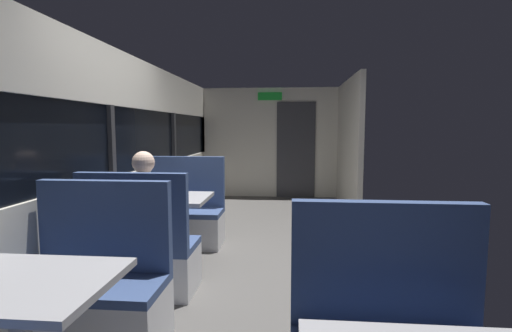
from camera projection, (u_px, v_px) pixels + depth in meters
The scene contains 11 objects.
ground_plane at pixel (249, 271), 3.86m from camera, with size 3.30×9.20×0.02m, color #514F4C.
carriage_window_panel_left at pixel (110, 162), 3.87m from camera, with size 0.09×8.48×2.30m.
carriage_end_bulkhead at pixel (273, 143), 7.89m from camera, with size 2.90×0.11×2.30m.
carriage_aisle_panel_right at pixel (348, 146), 6.59m from camera, with size 0.08×2.40×2.30m, color beige.
dining_table_near_window at pixel (18, 300), 1.80m from camera, with size 0.90×0.70×0.74m.
bench_near_window_facing_entry at pixel (96, 297), 2.52m from camera, with size 0.95×0.50×1.10m.
dining_table_mid_window at pixel (166, 206), 3.97m from camera, with size 0.90×0.70×0.74m.
bench_mid_window_facing_end at pixel (141, 257), 3.31m from camera, with size 0.95×0.50×1.10m.
bench_mid_window_facing_entry at pixel (185, 219), 4.69m from camera, with size 0.95×0.50×1.10m.
seated_passenger at pixel (144, 231), 3.36m from camera, with size 0.47×0.55×1.26m.
coffee_cup_primary at pixel (157, 195), 3.81m from camera, with size 0.07×0.07×0.09m.
Camera 1 is at (0.40, -3.71, 1.47)m, focal length 26.14 mm.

